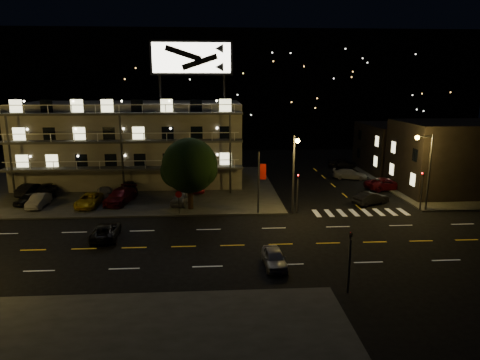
{
  "coord_description": "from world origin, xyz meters",
  "views": [
    {
      "loc": [
        0.57,
        -33.04,
        13.21
      ],
      "look_at": [
        3.12,
        8.0,
        3.67
      ],
      "focal_mm": 32.0,
      "sensor_mm": 36.0,
      "label": 1
    }
  ],
  "objects": [
    {
      "name": "tree",
      "position": [
        -1.97,
        10.22,
        4.58
      ],
      "size": [
        5.93,
        5.71,
        7.46
      ],
      "color": "black",
      "rests_on": "curb_nw"
    },
    {
      "name": "lot_car_8",
      "position": [
        -9.61,
        17.19,
        0.92
      ],
      "size": [
        2.94,
        4.81,
        1.53
      ],
      "primitive_type": "imported",
      "rotation": [
        0.0,
        0.0,
        3.41
      ],
      "color": "black",
      "rests_on": "curb_nw"
    },
    {
      "name": "signal_ne",
      "position": [
        22.0,
        8.5,
        2.57
      ],
      "size": [
        0.27,
        0.2,
        4.6
      ],
      "color": "#2D2D30",
      "rests_on": "ground"
    },
    {
      "name": "side_car_3",
      "position": [
        20.6,
        31.54,
        0.73
      ],
      "size": [
        4.57,
        2.82,
        1.45
      ],
      "primitive_type": "imported",
      "rotation": [
        0.0,
        0.0,
        1.29
      ],
      "color": "black",
      "rests_on": "ground"
    },
    {
      "name": "curb_ne",
      "position": [
        30.0,
        20.0,
        0.07
      ],
      "size": [
        16.0,
        24.0,
        0.15
      ],
      "primitive_type": "cube",
      "color": "#31312F",
      "rests_on": "ground"
    },
    {
      "name": "lot_car_4",
      "position": [
        -3.12,
        12.11,
        0.78
      ],
      "size": [
        2.3,
        3.96,
        1.27
      ],
      "primitive_type": "imported",
      "rotation": [
        0.0,
        0.0,
        -0.23
      ],
      "color": "#939297",
      "rests_on": "curb_nw"
    },
    {
      "name": "signal_sw",
      "position": [
        9.0,
        -8.5,
        2.57
      ],
      "size": [
        0.2,
        0.27,
        4.6
      ],
      "color": "#2D2D30",
      "rests_on": "ground"
    },
    {
      "name": "banner_north",
      "position": [
        5.09,
        8.4,
        3.43
      ],
      "size": [
        0.83,
        0.16,
        6.4
      ],
      "color": "#2D2D30",
      "rests_on": "ground"
    },
    {
      "name": "side_car_0",
      "position": [
        17.7,
        11.12,
        0.69
      ],
      "size": [
        4.39,
        3.03,
        1.37
      ],
      "primitive_type": "imported",
      "rotation": [
        0.0,
        0.0,
        1.99
      ],
      "color": "black",
      "rests_on": "ground"
    },
    {
      "name": "road_car_west",
      "position": [
        -8.78,
        2.36,
        0.65
      ],
      "size": [
        2.48,
        4.79,
        1.29
      ],
      "primitive_type": "imported",
      "rotation": [
        0.0,
        0.0,
        3.22
      ],
      "color": "black",
      "rests_on": "ground"
    },
    {
      "name": "ground",
      "position": [
        0.0,
        0.0,
        0.0
      ],
      "size": [
        140.0,
        140.0,
        0.0
      ],
      "primitive_type": "plane",
      "color": "black",
      "rests_on": "ground"
    },
    {
      "name": "side_bldg_front",
      "position": [
        29.99,
        16.0,
        4.25
      ],
      "size": [
        14.06,
        10.0,
        8.5
      ],
      "color": "black",
      "rests_on": "ground"
    },
    {
      "name": "lot_car_0",
      "position": [
        -19.55,
        12.97,
        0.76
      ],
      "size": [
        2.59,
        3.85,
        1.22
      ],
      "primitive_type": "imported",
      "rotation": [
        0.0,
        0.0,
        -0.35
      ],
      "color": "black",
      "rests_on": "curb_nw"
    },
    {
      "name": "streetlight_ne",
      "position": [
        22.14,
        8.3,
        4.96
      ],
      "size": [
        1.92,
        0.44,
        8.0
      ],
      "color": "#2D2D30",
      "rests_on": "ground"
    },
    {
      "name": "lot_car_6",
      "position": [
        -19.07,
        17.14,
        0.82
      ],
      "size": [
        3.28,
        5.21,
        1.34
      ],
      "primitive_type": "imported",
      "rotation": [
        0.0,
        0.0,
        3.38
      ],
      "color": "black",
      "rests_on": "curb_nw"
    },
    {
      "name": "lot_car_3",
      "position": [
        -9.73,
        12.92,
        0.92
      ],
      "size": [
        3.28,
        5.67,
        1.55
      ],
      "primitive_type": "imported",
      "rotation": [
        0.0,
        0.0,
        -0.22
      ],
      "color": "#580C15",
      "rests_on": "curb_nw"
    },
    {
      "name": "curb_nw",
      "position": [
        -14.0,
        20.0,
        0.07
      ],
      "size": [
        44.0,
        24.0,
        0.15
      ],
      "primitive_type": "cube",
      "color": "#31312F",
      "rests_on": "ground"
    },
    {
      "name": "side_bldg_back",
      "position": [
        29.99,
        28.0,
        3.5
      ],
      "size": [
        14.06,
        12.0,
        7.0
      ],
      "color": "black",
      "rests_on": "ground"
    },
    {
      "name": "signal_nw",
      "position": [
        9.0,
        8.5,
        2.57
      ],
      "size": [
        0.2,
        0.27,
        4.6
      ],
      "color": "#2D2D30",
      "rests_on": "ground"
    },
    {
      "name": "lot_car_2",
      "position": [
        -12.79,
        11.85,
        0.8
      ],
      "size": [
        2.37,
        4.78,
        1.3
      ],
      "primitive_type": "imported",
      "rotation": [
        0.0,
        0.0,
        -0.05
      ],
      "color": "gold",
      "rests_on": "curb_nw"
    },
    {
      "name": "lot_car_1",
      "position": [
        -18.1,
        11.95,
        0.81
      ],
      "size": [
        1.44,
        4.05,
        1.33
      ],
      "primitive_type": "imported",
      "rotation": [
        0.0,
        0.0,
        -0.01
      ],
      "color": "#939297",
      "rests_on": "curb_nw"
    },
    {
      "name": "road_car_east",
      "position": [
        4.86,
        -4.22,
        0.65
      ],
      "size": [
        1.67,
        3.86,
        1.3
      ],
      "primitive_type": "imported",
      "rotation": [
        0.0,
        0.0,
        0.04
      ],
      "color": "#939297",
      "rests_on": "ground"
    },
    {
      "name": "hill_backdrop",
      "position": [
        -5.94,
        68.78,
        11.55
      ],
      "size": [
        120.0,
        25.0,
        24.0
      ],
      "color": "black",
      "rests_on": "ground"
    },
    {
      "name": "stop_sign",
      "position": [
        -3.0,
        8.57,
        1.71
      ],
      "size": [
        0.91,
        0.11,
        2.61
      ],
      "color": "#2D2D30",
      "rests_on": "ground"
    },
    {
      "name": "side_car_1",
      "position": [
        21.97,
        17.46,
        0.73
      ],
      "size": [
        5.7,
        3.57,
        1.47
      ],
      "primitive_type": "imported",
      "rotation": [
        0.0,
        0.0,
        1.8
      ],
      "color": "#580C15",
      "rests_on": "ground"
    },
    {
      "name": "lot_car_5",
      "position": [
        -20.75,
        16.79,
        0.88
      ],
      "size": [
        2.39,
        4.65,
        1.46
      ],
      "primitive_type": "imported",
      "rotation": [
        0.0,
        0.0,
        2.94
      ],
      "color": "black",
      "rests_on": "curb_nw"
    },
    {
      "name": "lot_car_9",
      "position": [
        -1.86,
        17.45,
        0.92
      ],
      "size": [
        2.63,
        4.89,
        1.53
      ],
      "primitive_type": "imported",
      "rotation": [
        0.0,
        0.0,
        3.37
      ],
      "color": "#580C15",
      "rests_on": "curb_nw"
    },
    {
      "name": "motel",
      "position": [
        -9.94,
        23.88,
        5.34
      ],
      "size": [
        28.0,
        13.8,
        18.1
      ],
      "color": "gray",
      "rests_on": "ground"
    },
    {
      "name": "streetlight_nc",
      "position": [
        8.5,
        7.94,
        4.96
      ],
      "size": [
        0.44,
        1.92,
        8.0
      ],
      "color": "#2D2D30",
      "rests_on": "ground"
    },
    {
      "name": "lot_car_7",
      "position": [
        -12.02,
        15.42,
        0.78
      ],
      "size": [
        2.8,
        4.62,
        1.25
      ],
      "primitive_type": "imported",
      "rotation": [
        0.0,
        0.0,
        3.4
      ],
      "color": "#939297",
      "rests_on": "curb_nw"
    },
    {
      "name": "side_car_2",
      "position": [
        19.32,
        23.57,
        0.67
      ],
      "size": [
        5.0,
        3.25,
        1.35
      ],
      "primitive_type": "imported",
      "rotation": [
        0.0,
        0.0,
        1.25
      ],
      "color": "#939297",
      "rests_on": "ground"
    }
  ]
}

